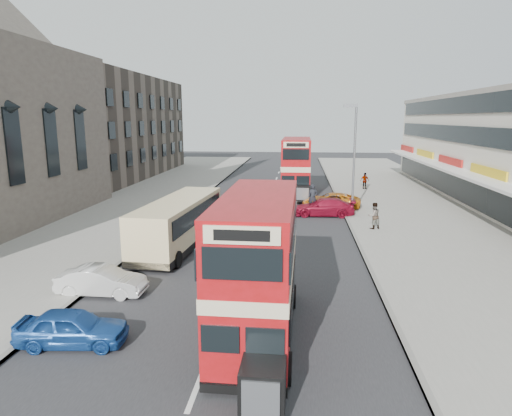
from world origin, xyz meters
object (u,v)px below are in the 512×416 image
at_px(car_left_near, 72,328).
at_px(car_right_a, 324,207).
at_px(bus_main, 258,266).
at_px(coach, 179,221).
at_px(bus_second, 296,166).
at_px(pedestrian_far, 365,181).
at_px(cyclist, 313,203).
at_px(street_lamp, 353,151).
at_px(pedestrian_near, 374,216).
at_px(car_right_b, 331,201).
at_px(car_left_front, 101,281).

distance_m(car_left_near, car_right_a, 21.87).
distance_m(bus_main, coach, 11.38).
xyz_separation_m(bus_main, bus_second, (1.02, 27.79, 0.27)).
bearing_deg(pedestrian_far, cyclist, -134.23).
bearing_deg(car_right_a, cyclist, -110.57).
height_order(bus_second, car_right_a, bus_second).
bearing_deg(street_lamp, pedestrian_far, 77.49).
bearing_deg(car_left_near, pedestrian_far, -28.50).
bearing_deg(pedestrian_near, bus_main, 44.11).
relative_size(car_right_a, pedestrian_near, 2.61).
relative_size(bus_main, bus_second, 0.90).
relative_size(bus_second, car_right_b, 2.02).
height_order(coach, car_right_a, coach).
relative_size(car_left_near, car_right_b, 0.76).
bearing_deg(car_right_b, car_left_front, -27.15).
xyz_separation_m(street_lamp, car_right_a, (-2.00, -0.09, -4.13)).
bearing_deg(bus_main, bus_second, -91.32).
relative_size(car_right_a, car_right_b, 0.98).
bearing_deg(car_left_front, car_left_near, -167.44).
distance_m(bus_second, coach, 18.96).
xyz_separation_m(car_left_near, car_left_front, (-0.87, 4.02, 0.00)).
distance_m(bus_second, car_left_near, 29.87).
bearing_deg(cyclist, coach, -129.62).
bearing_deg(car_left_near, bus_second, -18.79).
height_order(street_lamp, car_right_a, street_lamp).
relative_size(car_left_near, pedestrian_near, 2.01).
distance_m(street_lamp, bus_second, 10.09).
bearing_deg(coach, bus_second, 74.65).
bearing_deg(car_left_near, cyclist, -27.51).
height_order(street_lamp, car_right_b, street_lamp).
height_order(bus_main, car_right_a, bus_main).
bearing_deg(car_right_a, street_lamp, 91.49).
distance_m(bus_main, car_right_a, 19.07).
bearing_deg(pedestrian_far, coach, -141.74).
relative_size(street_lamp, pedestrian_near, 4.71).
bearing_deg(street_lamp, car_right_b, 116.13).
distance_m(bus_main, bus_second, 27.81).
relative_size(bus_main, cyclist, 3.60).
height_order(car_right_a, cyclist, cyclist).
relative_size(coach, pedestrian_near, 5.52).
distance_m(coach, pedestrian_near, 12.35).
xyz_separation_m(car_left_near, pedestrian_far, (13.69, 32.22, 0.37)).
height_order(street_lamp, bus_second, street_lamp).
bearing_deg(car_right_a, pedestrian_far, 157.94).
relative_size(car_right_a, cyclist, 1.94).
height_order(car_right_a, pedestrian_near, pedestrian_near).
height_order(pedestrian_near, pedestrian_far, pedestrian_near).
distance_m(car_left_near, car_left_front, 4.12).
bearing_deg(pedestrian_far, bus_second, -174.29).
distance_m(coach, car_right_a, 12.24).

